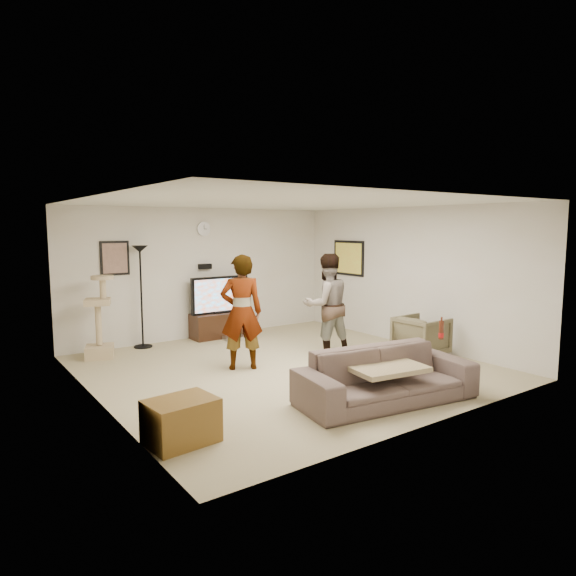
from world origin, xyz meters
TOP-DOWN VIEW (x-y plane):
  - floor at (0.00, 0.00)m, footprint 5.50×5.50m
  - ceiling at (0.00, 0.00)m, footprint 5.50×5.50m
  - wall_back at (0.00, 2.75)m, footprint 5.50×0.04m
  - wall_front at (0.00, -2.75)m, footprint 5.50×0.04m
  - wall_left at (-2.75, 0.00)m, footprint 0.04×5.50m
  - wall_right at (2.75, 0.00)m, footprint 0.04×5.50m
  - wall_clock at (0.00, 2.72)m, footprint 0.26×0.04m
  - wall_speaker at (0.00, 2.69)m, footprint 0.25×0.10m
  - picture_back at (-1.70, 2.73)m, footprint 0.42×0.03m
  - picture_right at (2.73, 1.60)m, footprint 0.03×0.78m
  - tv_stand at (0.22, 2.50)m, footprint 1.15×0.45m
  - console_box at (0.32, 2.11)m, footprint 0.40×0.30m
  - tv at (0.22, 2.50)m, footprint 1.20×0.08m
  - tv_screen at (0.22, 2.46)m, footprint 1.10×0.01m
  - floor_lamp at (-1.32, 2.55)m, footprint 0.32×0.32m
  - cat_tree at (-2.15, 2.25)m, footprint 0.56×0.56m
  - person_left at (-0.56, 0.33)m, footprint 0.75×0.64m
  - person_right at (0.99, 0.20)m, footprint 0.95×0.81m
  - sofa at (0.13, -1.97)m, footprint 2.35×1.21m
  - throw_blanket at (0.11, -1.97)m, footprint 0.99×0.83m
  - beer_bottle at (1.16, -1.97)m, footprint 0.06×0.06m
  - armchair at (2.22, -0.76)m, footprint 0.77×0.75m
  - side_table at (-2.40, -1.61)m, footprint 0.71×0.56m
  - toy_ball at (-1.89, -0.56)m, footprint 0.06×0.06m

SIDE VIEW (x-z plane):
  - floor at x=0.00m, z-range -0.02..0.00m
  - toy_ball at x=-1.89m, z-range 0.00..0.06m
  - console_box at x=0.32m, z-range 0.00..0.07m
  - side_table at x=-2.40m, z-range 0.00..0.44m
  - tv_stand at x=0.22m, z-range 0.00..0.48m
  - sofa at x=0.13m, z-range 0.00..0.65m
  - armchair at x=2.22m, z-range 0.00..0.68m
  - throw_blanket at x=0.11m, z-range 0.41..0.47m
  - cat_tree at x=-2.15m, z-range 0.00..1.37m
  - beer_bottle at x=1.16m, z-range 0.65..0.90m
  - tv at x=0.22m, z-range 0.48..1.19m
  - tv_screen at x=0.22m, z-range 0.52..1.15m
  - person_right at x=0.99m, z-range 0.00..1.71m
  - person_left at x=-0.56m, z-range 0.00..1.74m
  - floor_lamp at x=-1.32m, z-range 0.00..1.81m
  - wall_back at x=0.00m, z-range 0.00..2.50m
  - wall_front at x=0.00m, z-range 0.00..2.50m
  - wall_left at x=-2.75m, z-range 0.00..2.50m
  - wall_right at x=2.75m, z-range 0.00..2.50m
  - wall_speaker at x=0.00m, z-range 1.33..1.43m
  - picture_right at x=2.73m, z-range 1.19..1.81m
  - picture_back at x=-1.70m, z-range 1.34..1.86m
  - wall_clock at x=0.00m, z-range 1.97..2.23m
  - ceiling at x=0.00m, z-range 2.50..2.52m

